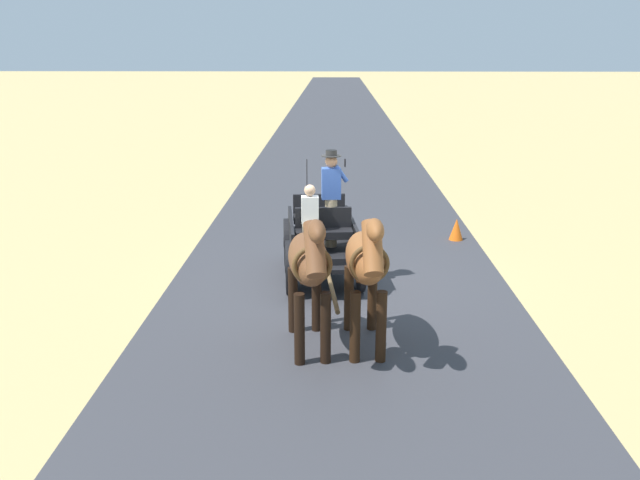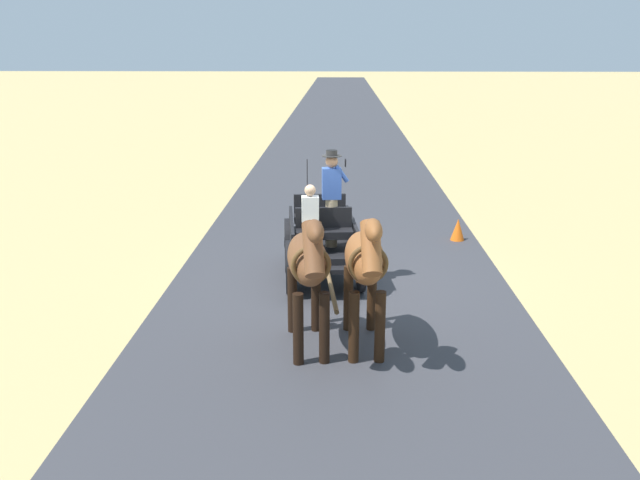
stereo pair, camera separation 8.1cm
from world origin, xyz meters
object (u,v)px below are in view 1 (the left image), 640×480
(horse_near_side, at_px, (366,263))
(traffic_cone, at_px, (456,229))
(horse_drawn_carriage, at_px, (322,237))
(horse_off_side, at_px, (309,264))

(horse_near_side, height_order, traffic_cone, horse_near_side)
(horse_drawn_carriage, xyz_separation_m, horse_near_side, (-0.69, 2.98, 0.51))
(horse_near_side, distance_m, horse_off_side, 0.81)
(horse_drawn_carriage, distance_m, traffic_cone, 4.06)
(horse_drawn_carriage, bearing_deg, horse_off_side, 87.72)
(horse_drawn_carriage, bearing_deg, horse_near_side, 102.98)
(horse_off_side, height_order, traffic_cone, horse_off_side)
(horse_drawn_carriage, relative_size, traffic_cone, 9.03)
(horse_near_side, bearing_deg, horse_drawn_carriage, -77.02)
(horse_near_side, distance_m, traffic_cone, 6.19)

